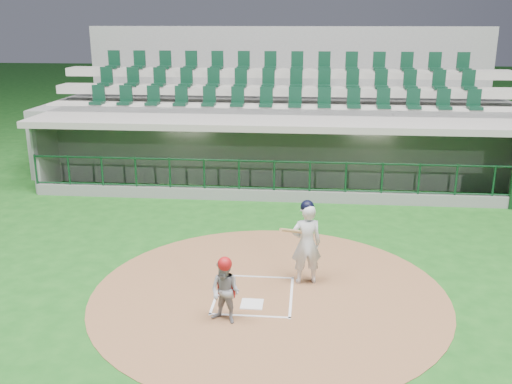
# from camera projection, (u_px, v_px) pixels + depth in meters

# --- Properties ---
(ground) EXTENTS (120.00, 120.00, 0.00)m
(ground) POSITION_uv_depth(u_px,v_px,m) (255.00, 289.00, 11.77)
(ground) COLOR #164F16
(ground) RESTS_ON ground
(dirt_circle) EXTENTS (7.20, 7.20, 0.01)m
(dirt_circle) POSITION_uv_depth(u_px,v_px,m) (269.00, 294.00, 11.55)
(dirt_circle) COLOR brown
(dirt_circle) RESTS_ON ground
(home_plate) EXTENTS (0.43, 0.43, 0.02)m
(home_plate) POSITION_uv_depth(u_px,v_px,m) (252.00, 304.00, 11.09)
(home_plate) COLOR white
(home_plate) RESTS_ON dirt_circle
(batter_box_chalk) EXTENTS (1.55, 1.80, 0.01)m
(batter_box_chalk) POSITION_uv_depth(u_px,v_px,m) (254.00, 295.00, 11.48)
(batter_box_chalk) COLOR white
(batter_box_chalk) RESTS_ON ground
(dugout_structure) EXTENTS (16.40, 3.70, 3.00)m
(dugout_structure) POSITION_uv_depth(u_px,v_px,m) (281.00, 157.00, 18.93)
(dugout_structure) COLOR slate
(dugout_structure) RESTS_ON ground
(seating_deck) EXTENTS (17.00, 6.72, 5.15)m
(seating_deck) POSITION_uv_depth(u_px,v_px,m) (283.00, 126.00, 21.74)
(seating_deck) COLOR slate
(seating_deck) RESTS_ON ground
(batter) EXTENTS (0.89, 0.91, 1.82)m
(batter) POSITION_uv_depth(u_px,v_px,m) (306.00, 242.00, 11.78)
(batter) COLOR silver
(batter) RESTS_ON dirt_circle
(catcher) EXTENTS (0.71, 0.64, 1.28)m
(catcher) POSITION_uv_depth(u_px,v_px,m) (225.00, 290.00, 10.31)
(catcher) COLOR #97979C
(catcher) RESTS_ON dirt_circle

